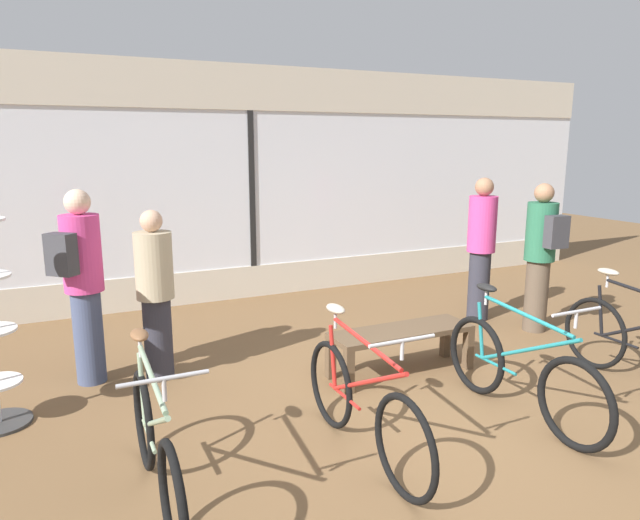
% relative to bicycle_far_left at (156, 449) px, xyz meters
% --- Properties ---
extents(ground_plane, '(24.00, 24.00, 0.00)m').
position_rel_bicycle_far_left_xyz_m(ground_plane, '(2.09, 0.16, -0.38)').
color(ground_plane, brown).
extents(shop_back_wall, '(12.00, 0.08, 3.20)m').
position_rel_bicycle_far_left_xyz_m(shop_back_wall, '(2.09, 4.37, 1.26)').
color(shop_back_wall, beige).
rests_on(shop_back_wall, ground_plane).
extents(bicycle_far_left, '(0.46, 1.68, 1.02)m').
position_rel_bicycle_far_left_xyz_m(bicycle_far_left, '(0.00, 0.00, 0.00)').
color(bicycle_far_left, black).
rests_on(bicycle_far_left, ground_plane).
extents(bicycle_left, '(0.46, 1.71, 1.02)m').
position_rel_bicycle_far_left_xyz_m(bicycle_left, '(1.40, -0.03, 0.00)').
color(bicycle_left, black).
rests_on(bicycle_left, ground_plane).
extents(bicycle_right, '(0.46, 1.74, 1.03)m').
position_rel_bicycle_far_left_xyz_m(bicycle_right, '(2.83, -0.05, 0.00)').
color(bicycle_right, black).
rests_on(bicycle_right, ground_plane).
extents(display_bench, '(1.40, 0.44, 0.44)m').
position_rel_bicycle_far_left_xyz_m(display_bench, '(2.46, 1.10, -0.01)').
color(display_bench, brown).
rests_on(display_bench, ground_plane).
extents(customer_near_rack, '(0.37, 0.50, 1.73)m').
position_rel_bicycle_far_left_xyz_m(customer_near_rack, '(4.59, 1.49, 0.56)').
color(customer_near_rack, brown).
rests_on(customer_near_rack, ground_plane).
extents(customer_by_window, '(0.47, 0.47, 1.76)m').
position_rel_bicycle_far_left_xyz_m(customer_by_window, '(4.28, 2.15, 0.55)').
color(customer_by_window, '#2D2D38').
rests_on(customer_by_window, ground_plane).
extents(customer_mid_floor, '(0.54, 0.55, 1.78)m').
position_rel_bicycle_far_left_xyz_m(customer_mid_floor, '(-0.25, 2.14, 0.59)').
color(customer_mid_floor, '#424C6B').
rests_on(customer_mid_floor, ground_plane).
extents(customer_near_bench, '(0.41, 0.41, 1.59)m').
position_rel_bicycle_far_left_xyz_m(customer_near_bench, '(0.35, 1.98, 0.45)').
color(customer_near_bench, '#2D2D38').
rests_on(customer_near_bench, ground_plane).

